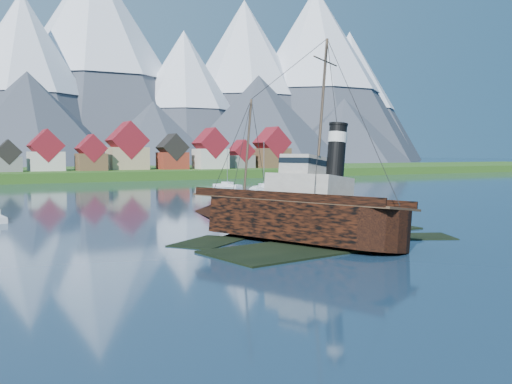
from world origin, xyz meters
TOP-DOWN VIEW (x-y plane):
  - ground at (0.00, 0.00)m, footprint 1400.00×1400.00m
  - shoal at (1.78, 2.15)m, footprint 31.71×21.24m
  - shore_bank at (0.00, 170.00)m, footprint 600.00×80.00m
  - seawall at (0.00, 132.00)m, footprint 600.00×2.50m
  - tugboat_wreck at (-0.80, 3.96)m, footprint 6.47×27.87m
  - sailboat_d at (37.06, 75.25)m, footprint 4.14×9.36m
  - sailboat_e at (34.33, 90.23)m, footprint 4.76×9.63m

SIDE VIEW (x-z plane):
  - shoal at x=1.78m, z-range -0.92..0.22m
  - ground at x=0.00m, z-range 0.00..0.00m
  - shore_bank at x=0.00m, z-range -1.60..1.60m
  - seawall at x=0.00m, z-range -1.00..1.00m
  - sailboat_e at x=34.33m, z-range -5.19..5.66m
  - sailboat_d at x=37.06m, z-range -5.92..6.49m
  - tugboat_wreck at x=-0.80m, z-range -8.26..13.83m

